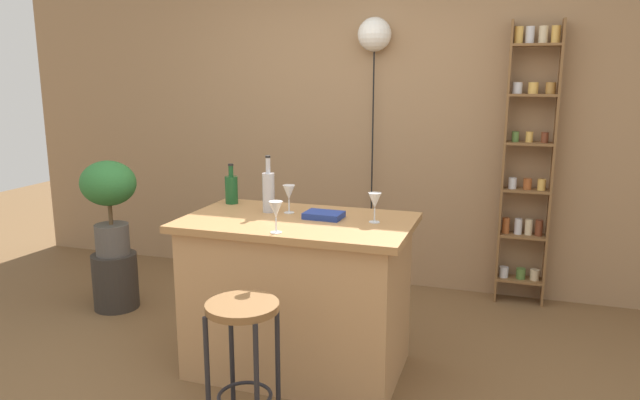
{
  "coord_description": "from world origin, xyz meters",
  "views": [
    {
      "loc": [
        1.12,
        -2.7,
        1.69
      ],
      "look_at": [
        0.05,
        0.55,
        0.96
      ],
      "focal_mm": 33.13,
      "sensor_mm": 36.0,
      "label": 1
    }
  ],
  "objects_px": {
    "spice_shelf": "(528,163)",
    "wine_glass_left": "(276,210)",
    "bottle_soda_blue": "(231,189)",
    "bottle_vinegar": "(269,191)",
    "wine_glass_center": "(375,201)",
    "wine_glass_right": "(289,193)",
    "cookbook": "(324,215)",
    "potted_plant": "(109,196)",
    "pendant_globe_light": "(374,37)",
    "bar_stool": "(243,339)",
    "plant_stool": "(116,281)"
  },
  "relations": [
    {
      "from": "bar_stool",
      "to": "potted_plant",
      "type": "height_order",
      "value": "potted_plant"
    },
    {
      "from": "bar_stool",
      "to": "wine_glass_right",
      "type": "xyz_separation_m",
      "value": [
        -0.1,
        0.85,
        0.51
      ]
    },
    {
      "from": "wine_glass_left",
      "to": "bottle_vinegar",
      "type": "bearing_deg",
      "value": 117.83
    },
    {
      "from": "bottle_vinegar",
      "to": "bar_stool",
      "type": "bearing_deg",
      "value": -75.4
    },
    {
      "from": "wine_glass_center",
      "to": "cookbook",
      "type": "height_order",
      "value": "wine_glass_center"
    },
    {
      "from": "bar_stool",
      "to": "wine_glass_left",
      "type": "height_order",
      "value": "wine_glass_left"
    },
    {
      "from": "bottle_soda_blue",
      "to": "bottle_vinegar",
      "type": "bearing_deg",
      "value": -24.98
    },
    {
      "from": "potted_plant",
      "to": "pendant_globe_light",
      "type": "height_order",
      "value": "pendant_globe_light"
    },
    {
      "from": "potted_plant",
      "to": "bottle_vinegar",
      "type": "height_order",
      "value": "bottle_vinegar"
    },
    {
      "from": "potted_plant",
      "to": "wine_glass_right",
      "type": "height_order",
      "value": "potted_plant"
    },
    {
      "from": "bottle_soda_blue",
      "to": "wine_glass_right",
      "type": "height_order",
      "value": "bottle_soda_blue"
    },
    {
      "from": "cookbook",
      "to": "wine_glass_right",
      "type": "bearing_deg",
      "value": 167.98
    },
    {
      "from": "bar_stool",
      "to": "spice_shelf",
      "type": "xyz_separation_m",
      "value": [
        1.23,
        2.22,
        0.56
      ]
    },
    {
      "from": "bar_stool",
      "to": "pendant_globe_light",
      "type": "height_order",
      "value": "pendant_globe_light"
    },
    {
      "from": "plant_stool",
      "to": "wine_glass_center",
      "type": "relative_size",
      "value": 2.5
    },
    {
      "from": "wine_glass_right",
      "to": "spice_shelf",
      "type": "bearing_deg",
      "value": 46.1
    },
    {
      "from": "cookbook",
      "to": "bottle_soda_blue",
      "type": "bearing_deg",
      "value": 166.81
    },
    {
      "from": "spice_shelf",
      "to": "pendant_globe_light",
      "type": "height_order",
      "value": "pendant_globe_light"
    },
    {
      "from": "bar_stool",
      "to": "cookbook",
      "type": "xyz_separation_m",
      "value": [
        0.14,
        0.79,
        0.41
      ]
    },
    {
      "from": "bottle_soda_blue",
      "to": "wine_glass_right",
      "type": "bearing_deg",
      "value": -16.51
    },
    {
      "from": "bottle_soda_blue",
      "to": "wine_glass_left",
      "type": "height_order",
      "value": "bottle_soda_blue"
    },
    {
      "from": "bottle_soda_blue",
      "to": "spice_shelf",
      "type": "bearing_deg",
      "value": 35.37
    },
    {
      "from": "bottle_vinegar",
      "to": "wine_glass_left",
      "type": "relative_size",
      "value": 2.03
    },
    {
      "from": "plant_stool",
      "to": "bottle_soda_blue",
      "type": "bearing_deg",
      "value": -9.92
    },
    {
      "from": "bar_stool",
      "to": "spice_shelf",
      "type": "relative_size",
      "value": 0.33
    },
    {
      "from": "wine_glass_center",
      "to": "wine_glass_right",
      "type": "distance_m",
      "value": 0.53
    },
    {
      "from": "wine_glass_left",
      "to": "wine_glass_right",
      "type": "distance_m",
      "value": 0.45
    },
    {
      "from": "spice_shelf",
      "to": "wine_glass_left",
      "type": "height_order",
      "value": "spice_shelf"
    },
    {
      "from": "wine_glass_right",
      "to": "cookbook",
      "type": "height_order",
      "value": "wine_glass_right"
    },
    {
      "from": "bar_stool",
      "to": "wine_glass_center",
      "type": "relative_size",
      "value": 4.14
    },
    {
      "from": "wine_glass_left",
      "to": "pendant_globe_light",
      "type": "distance_m",
      "value": 2.08
    },
    {
      "from": "wine_glass_center",
      "to": "spice_shelf",
      "type": "bearing_deg",
      "value": 60.97
    },
    {
      "from": "potted_plant",
      "to": "bottle_soda_blue",
      "type": "bearing_deg",
      "value": -9.92
    },
    {
      "from": "bottle_soda_blue",
      "to": "cookbook",
      "type": "relative_size",
      "value": 1.19
    },
    {
      "from": "wine_glass_left",
      "to": "spice_shelf",
      "type": "bearing_deg",
      "value": 55.95
    },
    {
      "from": "spice_shelf",
      "to": "potted_plant",
      "type": "bearing_deg",
      "value": -159.39
    },
    {
      "from": "bar_stool",
      "to": "wine_glass_center",
      "type": "height_order",
      "value": "wine_glass_center"
    },
    {
      "from": "bottle_soda_blue",
      "to": "cookbook",
      "type": "distance_m",
      "value": 0.7
    },
    {
      "from": "wine_glass_center",
      "to": "wine_glass_right",
      "type": "bearing_deg",
      "value": 172.85
    },
    {
      "from": "plant_stool",
      "to": "wine_glass_right",
      "type": "xyz_separation_m",
      "value": [
        1.5,
        -0.31,
        0.81
      ]
    },
    {
      "from": "pendant_globe_light",
      "to": "wine_glass_left",
      "type": "bearing_deg",
      "value": -91.8
    },
    {
      "from": "bar_stool",
      "to": "plant_stool",
      "type": "relative_size",
      "value": 1.65
    },
    {
      "from": "plant_stool",
      "to": "pendant_globe_light",
      "type": "bearing_deg",
      "value": 33.6
    },
    {
      "from": "wine_glass_right",
      "to": "cookbook",
      "type": "relative_size",
      "value": 0.78
    },
    {
      "from": "spice_shelf",
      "to": "wine_glass_right",
      "type": "distance_m",
      "value": 1.91
    },
    {
      "from": "spice_shelf",
      "to": "cookbook",
      "type": "relative_size",
      "value": 9.83
    },
    {
      "from": "bottle_soda_blue",
      "to": "bottle_vinegar",
      "type": "xyz_separation_m",
      "value": [
        0.31,
        -0.15,
        0.03
      ]
    },
    {
      "from": "bar_stool",
      "to": "spice_shelf",
      "type": "height_order",
      "value": "spice_shelf"
    },
    {
      "from": "potted_plant",
      "to": "bar_stool",
      "type": "bearing_deg",
      "value": -36.09
    },
    {
      "from": "bar_stool",
      "to": "bottle_vinegar",
      "type": "bearing_deg",
      "value": 104.6
    }
  ]
}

